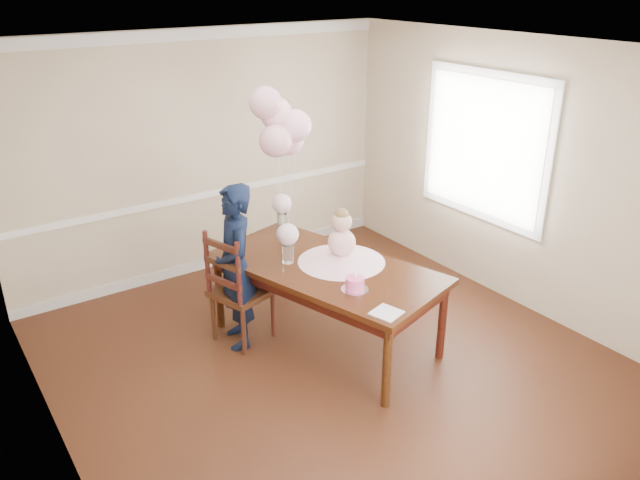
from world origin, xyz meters
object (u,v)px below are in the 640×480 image
(dining_table_top, at_px, (326,268))
(dining_chair_seat, at_px, (242,291))
(woman, at_px, (236,267))
(birthday_cake, at_px, (355,283))

(dining_table_top, height_order, dining_chair_seat, dining_table_top)
(dining_chair_seat, xyz_separation_m, woman, (-0.07, -0.03, 0.28))
(dining_chair_seat, bearing_deg, woman, -172.66)
(dining_table_top, distance_m, birthday_cake, 0.53)
(dining_table_top, height_order, woman, woman)
(dining_chair_seat, bearing_deg, dining_table_top, -56.08)
(dining_table_top, bearing_deg, woman, 129.42)
(dining_table_top, bearing_deg, birthday_cake, -113.96)
(woman, bearing_deg, birthday_cake, 46.83)
(dining_table_top, relative_size, dining_chair_seat, 4.34)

